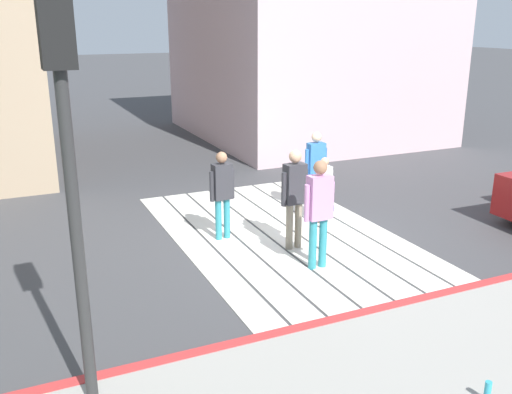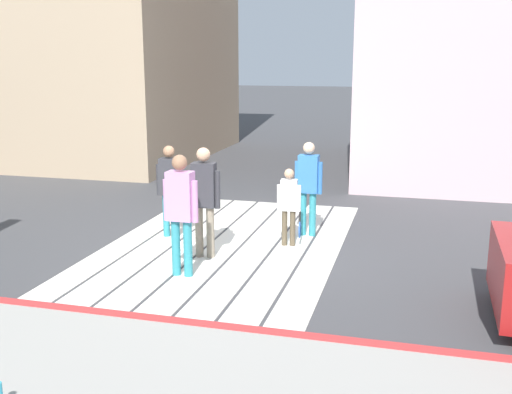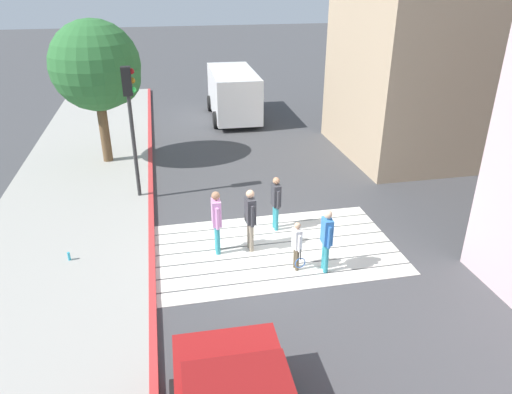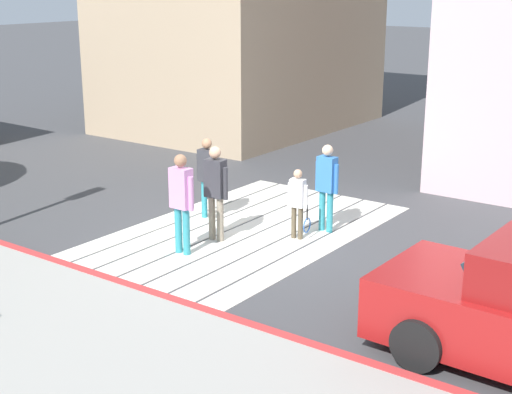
# 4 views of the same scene
# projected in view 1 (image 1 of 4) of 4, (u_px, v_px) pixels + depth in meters

# --- Properties ---
(ground_plane) EXTENTS (120.00, 120.00, 0.00)m
(ground_plane) POSITION_uv_depth(u_px,v_px,m) (282.00, 235.00, 10.53)
(ground_plane) COLOR #424244
(crosswalk_stripes) EXTENTS (6.40, 3.80, 0.01)m
(crosswalk_stripes) POSITION_uv_depth(u_px,v_px,m) (282.00, 234.00, 10.53)
(crosswalk_stripes) COLOR silver
(crosswalk_stripes) RESTS_ON ground
(curb_painted) EXTENTS (0.16, 40.00, 0.13)m
(curb_painted) POSITION_uv_depth(u_px,v_px,m) (390.00, 309.00, 7.69)
(curb_painted) COLOR #BC3333
(curb_painted) RESTS_ON ground
(building_far_south) EXTENTS (8.00, 7.03, 8.51)m
(building_far_south) POSITION_uv_depth(u_px,v_px,m) (305.00, 5.00, 18.65)
(building_far_south) COLOR beige
(building_far_south) RESTS_ON ground
(traffic_light_corner) EXTENTS (0.39, 0.28, 4.24)m
(traffic_light_corner) POSITION_uv_depth(u_px,v_px,m) (64.00, 112.00, 4.96)
(traffic_light_corner) COLOR #2D2D2D
(traffic_light_corner) RESTS_ON ground
(water_bottle) EXTENTS (0.07, 0.07, 0.22)m
(water_bottle) POSITION_uv_depth(u_px,v_px,m) (488.00, 391.00, 5.73)
(water_bottle) COLOR #33A5BF
(water_bottle) RESTS_ON sidewalk_west
(pedestrian_adult_lead) EXTENTS (0.22, 0.49, 1.66)m
(pedestrian_adult_lead) POSITION_uv_depth(u_px,v_px,m) (316.00, 166.00, 11.55)
(pedestrian_adult_lead) COLOR teal
(pedestrian_adult_lead) RESTS_ON ground
(pedestrian_adult_trailing) EXTENTS (0.23, 0.48, 1.62)m
(pedestrian_adult_trailing) POSITION_uv_depth(u_px,v_px,m) (222.00, 189.00, 10.06)
(pedestrian_adult_trailing) COLOR teal
(pedestrian_adult_trailing) RESTS_ON ground
(pedestrian_adult_side) EXTENTS (0.23, 0.52, 1.77)m
(pedestrian_adult_side) POSITION_uv_depth(u_px,v_px,m) (319.00, 207.00, 8.83)
(pedestrian_adult_side) COLOR teal
(pedestrian_adult_side) RESTS_ON ground
(pedestrian_teen_behind) EXTENTS (0.25, 0.51, 1.75)m
(pedestrian_teen_behind) POSITION_uv_depth(u_px,v_px,m) (295.00, 192.00, 9.61)
(pedestrian_teen_behind) COLOR gray
(pedestrian_teen_behind) RESTS_ON ground
(pedestrian_child_with_racket) EXTENTS (0.29, 0.41, 1.31)m
(pedestrian_child_with_racket) POSITION_uv_depth(u_px,v_px,m) (324.00, 186.00, 10.96)
(pedestrian_child_with_racket) COLOR brown
(pedestrian_child_with_racket) RESTS_ON ground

